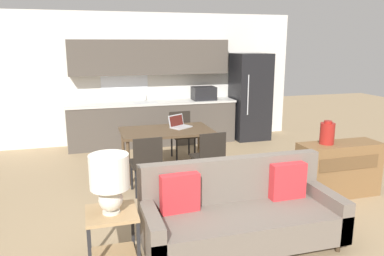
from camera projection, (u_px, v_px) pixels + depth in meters
name	position (u px, v px, depth m)	size (l,w,h in m)	color
ground_plane	(228.00, 248.00, 3.90)	(20.00, 20.00, 0.00)	#9E8460
wall_back	(149.00, 78.00, 7.93)	(6.40, 0.07, 2.70)	silver
kitchen_counter	(153.00, 104.00, 7.77)	(3.46, 0.65, 2.15)	#4C443D
refrigerator	(250.00, 97.00, 8.22)	(0.75, 0.77, 1.87)	black
dining_table	(166.00, 134.00, 6.00)	(1.44, 0.87, 0.73)	brown
couch	(239.00, 214.00, 3.90)	(2.04, 0.80, 0.89)	#3D2D1E
side_table	(112.00, 231.00, 3.46)	(0.46, 0.46, 0.58)	tan
table_lamp	(110.00, 178.00, 3.32)	(0.35, 0.35, 0.55)	silver
credenza	(338.00, 169.00, 5.18)	(1.14, 0.42, 0.75)	brown
vase	(327.00, 133.00, 5.03)	(0.19, 0.19, 0.32)	maroon
dining_chair_near_left	(146.00, 161.00, 5.18)	(0.44, 0.44, 0.84)	black
dining_chair_far_right	(182.00, 132.00, 6.90)	(0.44, 0.44, 0.84)	black
dining_chair_near_right	(209.00, 156.00, 5.45)	(0.45, 0.45, 0.84)	black
laptop	(179.00, 124.00, 6.16)	(0.41, 0.38, 0.20)	#B7BABC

